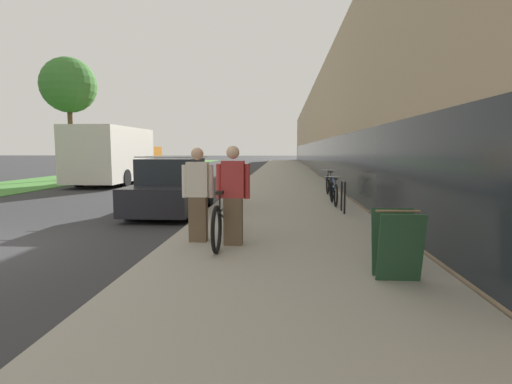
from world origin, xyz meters
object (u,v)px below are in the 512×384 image
at_px(sandwich_board_sign, 397,244).
at_px(street_tree_far, 69,86).
at_px(cruiser_bike_middle, 329,185).
at_px(person_bystander, 198,195).
at_px(cruiser_bike_nearest, 334,193).
at_px(tandem_bicycle, 225,218).
at_px(person_rider, 233,195).
at_px(parked_sedan_curbside, 172,188).
at_px(moving_truck, 116,156).
at_px(bike_rack_hoop, 343,193).

xyz_separation_m(sandwich_board_sign, street_tree_far, (-13.80, 17.41, 4.85)).
bearing_deg(cruiser_bike_middle, person_bystander, -113.42).
bearing_deg(cruiser_bike_nearest, tandem_bicycle, -117.39).
height_order(cruiser_bike_nearest, cruiser_bike_middle, cruiser_bike_middle).
relative_size(person_rider, parked_sedan_curbside, 0.43).
xyz_separation_m(parked_sedan_curbside, moving_truck, (-5.51, 9.16, 0.77)).
bearing_deg(tandem_bicycle, sandwich_board_sign, -38.72).
bearing_deg(street_tree_far, sandwich_board_sign, -51.59).
bearing_deg(person_bystander, street_tree_far, 124.88).
xyz_separation_m(bike_rack_hoop, parked_sedan_curbside, (-4.69, 0.31, 0.06)).
relative_size(person_rider, moving_truck, 0.23).
relative_size(tandem_bicycle, bike_rack_hoop, 3.17).
height_order(person_rider, sandwich_board_sign, person_rider).
distance_m(tandem_bicycle, moving_truck, 14.99).
relative_size(bike_rack_hoop, moving_truck, 0.11).
relative_size(cruiser_bike_nearest, parked_sedan_curbside, 0.41).
xyz_separation_m(person_bystander, cruiser_bike_middle, (3.19, 7.37, -0.46)).
distance_m(tandem_bicycle, sandwich_board_sign, 3.24).
bearing_deg(tandem_bicycle, person_rider, -59.88).
distance_m(person_bystander, moving_truck, 14.83).
xyz_separation_m(person_bystander, sandwich_board_sign, (3.01, -1.92, -0.40)).
distance_m(tandem_bicycle, bike_rack_hoop, 4.35).
bearing_deg(parked_sedan_curbside, person_rider, -61.38).
bearing_deg(person_rider, bike_rack_hoop, 57.04).
distance_m(cruiser_bike_middle, parked_sedan_curbside, 5.90).
relative_size(person_bystander, parked_sedan_curbside, 0.42).
bearing_deg(moving_truck, person_bystander, -61.50).
distance_m(parked_sedan_curbside, moving_truck, 10.71).
xyz_separation_m(person_rider, cruiser_bike_nearest, (2.41, 5.35, -0.51)).
xyz_separation_m(person_rider, sandwich_board_sign, (2.34, -1.69, -0.42)).
height_order(sandwich_board_sign, street_tree_far, street_tree_far).
relative_size(cruiser_bike_nearest, sandwich_board_sign, 1.81).
relative_size(tandem_bicycle, person_rider, 1.55).
height_order(person_bystander, parked_sedan_curbside, person_bystander).
distance_m(tandem_bicycle, cruiser_bike_middle, 7.75).
relative_size(person_rider, cruiser_bike_nearest, 1.06).
height_order(cruiser_bike_nearest, street_tree_far, street_tree_far).
bearing_deg(sandwich_board_sign, cruiser_bike_middle, 88.87).
relative_size(cruiser_bike_nearest, street_tree_far, 0.23).
height_order(tandem_bicycle, moving_truck, moving_truck).
height_order(bike_rack_hoop, cruiser_bike_middle, cruiser_bike_middle).
distance_m(bike_rack_hoop, street_tree_far, 18.94).
xyz_separation_m(cruiser_bike_nearest, cruiser_bike_middle, (0.12, 2.24, 0.03)).
xyz_separation_m(cruiser_bike_nearest, sandwich_board_sign, (-0.07, -7.05, 0.09)).
distance_m(sandwich_board_sign, parked_sedan_curbside, 7.38).
bearing_deg(moving_truck, street_tree_far, 146.54).
distance_m(cruiser_bike_nearest, moving_truck, 12.90).
bearing_deg(person_bystander, person_rider, -18.60).
xyz_separation_m(bike_rack_hoop, moving_truck, (-10.20, 9.47, 0.83)).
distance_m(tandem_bicycle, parked_sedan_curbside, 4.28).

